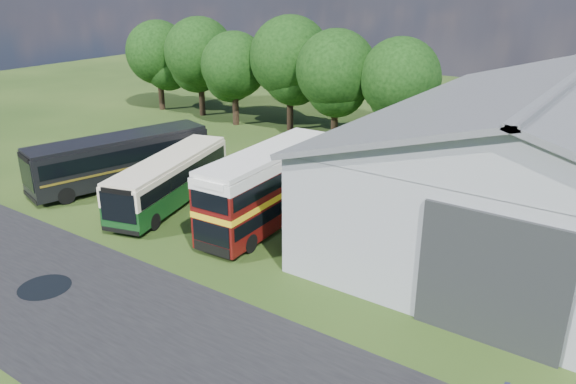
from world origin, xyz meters
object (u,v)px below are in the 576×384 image
Objects in this scene: bus_maroon_double at (268,188)px; bus_dark_single at (121,159)px; bus_green_single at (170,179)px; storage_shed at (566,153)px.

bus_dark_single is at bearing 178.38° from bus_maroon_double.
bus_dark_single is at bearing 157.99° from bus_green_single.
storage_shed is 2.39× the size of bus_green_single.
storage_shed is at bearing 34.74° from bus_dark_single.
storage_shed is 15.18m from bus_maroon_double.
storage_shed is 25.64m from bus_dark_single.
bus_dark_single is (-24.06, -8.49, -2.50)m from storage_shed.
storage_shed is at bearing 29.77° from bus_maroon_double.
storage_shed is 2.13× the size of bus_dark_single.
storage_shed is 21.25m from bus_green_single.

